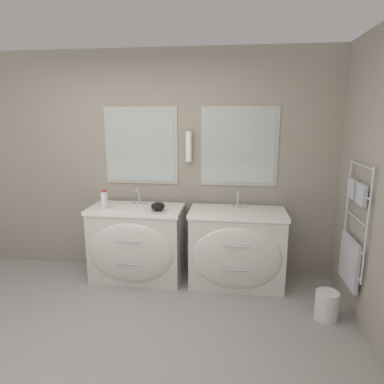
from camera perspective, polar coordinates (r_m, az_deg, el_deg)
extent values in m
plane|color=#9E9993|center=(2.99, -17.03, -26.63)|extent=(16.00, 16.00, 0.00)
cube|color=#9E9384|center=(4.12, -7.65, 4.63)|extent=(5.98, 0.06, 2.60)
cube|color=#BCB7A8|center=(4.07, -8.48, 7.65)|extent=(0.86, 0.02, 0.89)
cube|color=#B2BCBA|center=(4.06, -8.52, 7.64)|extent=(0.79, 0.01, 0.82)
cube|color=#BCB7A8|center=(3.92, 7.89, 7.48)|extent=(0.86, 0.02, 0.89)
cube|color=#B2BCBA|center=(3.91, 7.89, 7.47)|extent=(0.79, 0.01, 0.82)
cylinder|color=white|center=(3.91, -0.55, 7.58)|extent=(0.07, 0.07, 0.34)
cube|color=silver|center=(3.95, -0.45, 7.64)|extent=(0.05, 0.02, 0.08)
cube|color=#9E9384|center=(3.18, 28.65, 0.86)|extent=(0.06, 3.75, 2.60)
cylinder|color=silver|center=(3.21, 27.15, -5.33)|extent=(0.02, 0.02, 1.03)
cylinder|color=silver|center=(3.70, 24.39, -2.81)|extent=(0.02, 0.02, 1.03)
cylinder|color=silver|center=(3.35, 26.45, 3.97)|extent=(0.02, 0.54, 0.02)
cylinder|color=silver|center=(3.39, 26.06, -0.06)|extent=(0.02, 0.54, 0.02)
cylinder|color=silver|center=(3.45, 25.67, -3.98)|extent=(0.02, 0.54, 0.02)
cylinder|color=silver|center=(3.52, 25.30, -7.76)|extent=(0.02, 0.54, 0.02)
cylinder|color=silver|center=(3.61, 24.93, -11.37)|extent=(0.02, 0.54, 0.02)
cube|color=#B7BCC1|center=(3.58, 24.75, -10.43)|extent=(0.04, 0.45, 0.45)
cube|color=#B7BCC1|center=(3.28, 26.42, -0.39)|extent=(0.04, 0.18, 0.18)
cube|color=#B7BCC1|center=(3.50, 25.18, 0.48)|extent=(0.04, 0.18, 0.18)
cube|color=silver|center=(4.05, -9.09, -8.67)|extent=(1.02, 0.52, 0.81)
ellipsoid|color=silver|center=(3.82, -10.19, -10.04)|extent=(0.94, 0.11, 0.68)
cube|color=white|center=(3.91, -9.31, -2.83)|extent=(1.05, 0.54, 0.04)
ellipsoid|color=white|center=(3.90, -9.40, -3.25)|extent=(0.46, 0.40, 0.09)
cylinder|color=silver|center=(3.70, -10.59, -8.11)|extent=(0.28, 0.01, 0.01)
cylinder|color=silver|center=(3.80, -10.43, -11.78)|extent=(0.28, 0.01, 0.01)
cube|color=silver|center=(3.90, 7.43, -9.48)|extent=(1.02, 0.52, 0.81)
ellipsoid|color=silver|center=(3.66, 7.43, -10.99)|extent=(0.94, 0.11, 0.68)
cube|color=white|center=(3.76, 7.61, -3.43)|extent=(1.05, 0.54, 0.04)
ellipsoid|color=white|center=(3.74, 7.60, -3.87)|extent=(0.46, 0.40, 0.09)
cylinder|color=silver|center=(3.53, 7.50, -9.01)|extent=(0.28, 0.01, 0.01)
cylinder|color=silver|center=(3.64, 7.39, -12.81)|extent=(0.28, 0.01, 0.01)
cylinder|color=silver|center=(4.02, -8.80, -0.70)|extent=(0.02, 0.02, 0.19)
cylinder|color=silver|center=(3.95, -9.04, 0.30)|extent=(0.02, 0.10, 0.02)
cylinder|color=silver|center=(4.06, -9.71, -1.72)|extent=(0.03, 0.03, 0.04)
cylinder|color=silver|center=(4.02, -7.80, -1.79)|extent=(0.03, 0.03, 0.04)
cylinder|color=silver|center=(3.87, 7.66, -1.19)|extent=(0.02, 0.02, 0.19)
cylinder|color=silver|center=(3.80, 7.70, -0.16)|extent=(0.02, 0.10, 0.02)
cylinder|color=silver|center=(3.88, 6.59, -2.26)|extent=(0.03, 0.03, 0.04)
cylinder|color=silver|center=(3.89, 8.66, -2.31)|extent=(0.03, 0.03, 0.04)
cylinder|color=silver|center=(3.91, -14.40, -1.32)|extent=(0.07, 0.07, 0.19)
cylinder|color=red|center=(3.89, -14.49, 0.20)|extent=(0.05, 0.05, 0.02)
ellipsoid|color=black|center=(3.74, -5.70, -2.38)|extent=(0.15, 0.15, 0.09)
cylinder|color=silver|center=(3.58, 21.51, -17.19)|extent=(0.21, 0.21, 0.27)
torus|color=silver|center=(3.52, 21.69, -15.33)|extent=(0.21, 0.21, 0.01)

